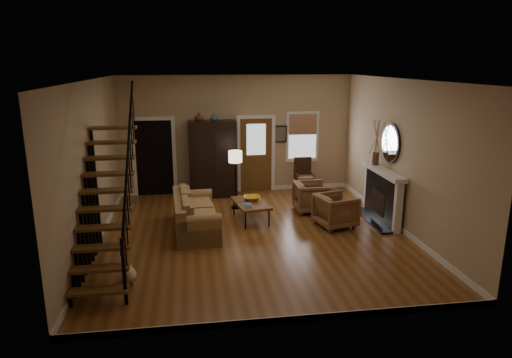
{
  "coord_description": "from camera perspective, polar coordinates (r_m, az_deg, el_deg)",
  "views": [
    {
      "loc": [
        -1.31,
        -9.18,
        3.64
      ],
      "look_at": [
        0.1,
        0.4,
        1.15
      ],
      "focal_mm": 32.0,
      "sensor_mm": 36.0,
      "label": 1
    }
  ],
  "objects": [
    {
      "name": "armchair_right",
      "position": [
        11.46,
        6.94,
        -2.25
      ],
      "size": [
        0.83,
        0.81,
        0.75
      ],
      "primitive_type": "imported",
      "rotation": [
        0.0,
        0.0,
        1.56
      ],
      "color": "brown",
      "rests_on": "ground"
    },
    {
      "name": "dog",
      "position": [
        8.16,
        -15.55,
        -11.52
      ],
      "size": [
        0.31,
        0.43,
        0.29
      ],
      "primitive_type": null,
      "rotation": [
        0.0,
        0.0,
        0.22
      ],
      "color": "beige",
      "rests_on": "ground"
    },
    {
      "name": "staircase",
      "position": [
        8.27,
        -18.34,
        -0.61
      ],
      "size": [
        0.94,
        2.8,
        3.2
      ],
      "primitive_type": null,
      "color": "brown",
      "rests_on": "ground"
    },
    {
      "name": "sofa",
      "position": [
        10.14,
        -7.55,
        -4.38
      ],
      "size": [
        1.02,
        2.15,
        0.78
      ],
      "primitive_type": null,
      "rotation": [
        0.0,
        0.0,
        0.05
      ],
      "color": "olive",
      "rests_on": "ground"
    },
    {
      "name": "armchair_left",
      "position": [
        10.51,
        9.95,
        -3.91
      ],
      "size": [
        0.99,
        0.97,
        0.75
      ],
      "primitive_type": "imported",
      "rotation": [
        0.0,
        0.0,
        1.81
      ],
      "color": "brown",
      "rests_on": "ground"
    },
    {
      "name": "vase_b",
      "position": [
        12.33,
        -5.29,
        7.68
      ],
      "size": [
        0.2,
        0.2,
        0.21
      ],
      "primitive_type": "imported",
      "color": "#334C60",
      "rests_on": "armoire"
    },
    {
      "name": "armoire",
      "position": [
        12.61,
        -5.42,
        2.51
      ],
      "size": [
        1.3,
        0.6,
        2.1
      ],
      "primitive_type": null,
      "color": "black",
      "rests_on": "ground"
    },
    {
      "name": "vase_a",
      "position": [
        12.31,
        -7.17,
        7.71
      ],
      "size": [
        0.24,
        0.24,
        0.25
      ],
      "primitive_type": "imported",
      "color": "#4C2619",
      "rests_on": "armoire"
    },
    {
      "name": "bowl",
      "position": [
        10.83,
        -0.5,
        -2.4
      ],
      "size": [
        0.41,
        0.41,
        0.1
      ],
      "primitive_type": "imported",
      "color": "gold",
      "rests_on": "coffee_table"
    },
    {
      "name": "coffee_table",
      "position": [
        10.77,
        -0.65,
        -4.05
      ],
      "size": [
        0.87,
        1.28,
        0.45
      ],
      "primitive_type": null,
      "rotation": [
        0.0,
        0.0,
        0.16
      ],
      "color": "brown",
      "rests_on": "ground"
    },
    {
      "name": "fireplace",
      "position": [
        11.04,
        15.68,
        -1.37
      ],
      "size": [
        0.33,
        1.95,
        2.3
      ],
      "color": "black",
      "rests_on": "ground"
    },
    {
      "name": "room",
      "position": [
        11.18,
        -3.63,
        3.39
      ],
      "size": [
        7.0,
        7.33,
        3.3
      ],
      "color": "brown",
      "rests_on": "ground"
    },
    {
      "name": "floor_lamp",
      "position": [
        11.53,
        -2.58,
        -0.12
      ],
      "size": [
        0.34,
        0.34,
        1.49
      ],
      "primitive_type": null,
      "rotation": [
        0.0,
        0.0,
        0.0
      ],
      "color": "black",
      "rests_on": "ground"
    },
    {
      "name": "books",
      "position": [
        10.39,
        -1.09,
        -3.27
      ],
      "size": [
        0.22,
        0.3,
        0.06
      ],
      "primitive_type": null,
      "color": "beige",
      "rests_on": "coffee_table"
    },
    {
      "name": "side_chair",
      "position": [
        12.92,
        6.05,
        0.32
      ],
      "size": [
        0.54,
        0.54,
        1.02
      ],
      "primitive_type": null,
      "color": "#321D10",
      "rests_on": "ground"
    }
  ]
}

